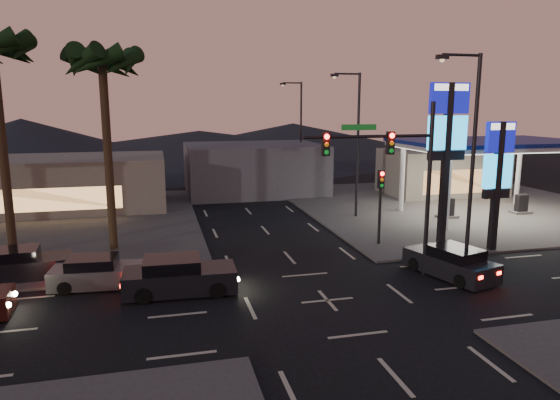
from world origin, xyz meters
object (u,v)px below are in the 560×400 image
object	(u,v)px
pylon_sign_tall	(447,133)
car_lane_b_mid	(19,265)
gas_station	(490,146)
car_lane_b_front	(98,273)
car_lane_a_front	(178,277)
suv_station	(451,262)
traffic_signal_mast	(395,165)
pylon_sign_short	(498,166)

from	to	relation	value
pylon_sign_tall	car_lane_b_mid	distance (m)	22.07
gas_station	car_lane_b_front	world-z (taller)	gas_station
car_lane_a_front	car_lane_b_mid	size ratio (longest dim) A/B	1.06
pylon_sign_tall	car_lane_b_front	distance (m)	18.69
gas_station	pylon_sign_tall	bearing A→B (deg)	-139.09
gas_station	suv_station	size ratio (longest dim) A/B	2.62
car_lane_b_mid	suv_station	bearing A→B (deg)	-12.70
traffic_signal_mast	car_lane_a_front	bearing A→B (deg)	178.16
suv_station	car_lane_b_mid	bearing A→B (deg)	167.30
pylon_sign_tall	suv_station	xyz separation A→B (m)	(-1.98, -4.11, -5.72)
traffic_signal_mast	suv_station	size ratio (longest dim) A/B	1.72
gas_station	suv_station	distance (m)	14.89
suv_station	traffic_signal_mast	bearing A→B (deg)	167.85
traffic_signal_mast	car_lane_b_mid	bearing A→B (deg)	167.21
pylon_sign_short	car_lane_a_front	xyz separation A→B (m)	(-16.84, -2.20, -3.93)
pylon_sign_tall	pylon_sign_short	bearing A→B (deg)	-21.80
pylon_sign_tall	car_lane_b_mid	world-z (taller)	pylon_sign_tall
car_lane_a_front	car_lane_b_mid	world-z (taller)	car_lane_a_front
gas_station	traffic_signal_mast	world-z (taller)	traffic_signal_mast
traffic_signal_mast	car_lane_b_front	xyz separation A→B (m)	(-12.97, 1.92, -4.60)
pylon_sign_tall	car_lane_b_front	size ratio (longest dim) A/B	2.10
car_lane_b_front	car_lane_b_mid	bearing A→B (deg)	152.91
traffic_signal_mast	car_lane_b_front	distance (m)	13.89
car_lane_b_front	car_lane_b_mid	xyz separation A→B (m)	(-3.60, 1.84, 0.05)
pylon_sign_tall	pylon_sign_short	size ratio (longest dim) A/B	1.29
car_lane_b_front	suv_station	bearing A→B (deg)	-9.08
gas_station	car_lane_b_mid	size ratio (longest dim) A/B	2.65
pylon_sign_short	car_lane_a_front	world-z (taller)	pylon_sign_short
pylon_sign_short	car_lane_b_mid	bearing A→B (deg)	176.99
suv_station	gas_station	bearing A→B (deg)	48.21
gas_station	car_lane_b_front	bearing A→B (deg)	-162.20
gas_station	car_lane_b_front	xyz separation A→B (m)	(-25.21, -8.09, -4.45)
gas_station	traffic_signal_mast	bearing A→B (deg)	-140.72
pylon_sign_tall	car_lane_a_front	bearing A→B (deg)	-167.41
car_lane_b_front	gas_station	bearing A→B (deg)	17.80
car_lane_a_front	car_lane_b_mid	distance (m)	7.78
car_lane_b_front	traffic_signal_mast	bearing A→B (deg)	-8.42
car_lane_b_front	suv_station	xyz separation A→B (m)	(15.73, -2.51, 0.04)
gas_station	traffic_signal_mast	distance (m)	15.82
pylon_sign_tall	suv_station	world-z (taller)	pylon_sign_tall
car_lane_a_front	suv_station	bearing A→B (deg)	-4.18
car_lane_a_front	car_lane_b_front	size ratio (longest dim) A/B	1.14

